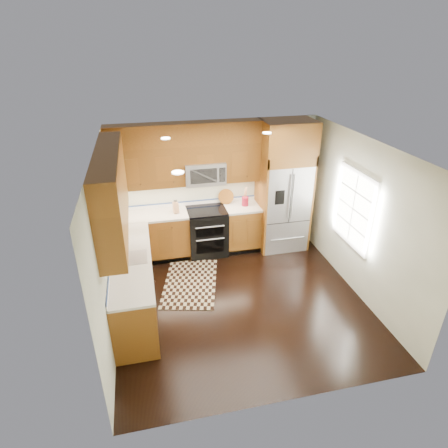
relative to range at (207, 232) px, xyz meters
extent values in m
plane|color=black|center=(0.25, -1.67, -0.47)|extent=(4.00, 4.00, 0.00)
cube|color=silver|center=(0.25, 0.33, 0.83)|extent=(4.00, 0.02, 2.60)
cube|color=silver|center=(-1.75, -1.67, 0.83)|extent=(0.02, 4.00, 2.60)
cube|color=silver|center=(2.25, -1.67, 0.83)|extent=(0.02, 4.00, 2.60)
cube|color=white|center=(2.23, -1.47, 0.93)|extent=(0.04, 1.10, 1.30)
cube|color=white|center=(2.22, -1.47, 0.93)|extent=(0.02, 0.95, 1.15)
cube|color=#915C1B|center=(-1.06, 0.03, -0.02)|extent=(1.37, 0.60, 0.90)
cube|color=#915C1B|center=(0.74, 0.03, -0.02)|extent=(0.72, 0.60, 0.90)
cube|color=#915C1B|center=(-1.45, -1.47, -0.02)|extent=(0.60, 2.40, 0.90)
cube|color=silver|center=(-0.32, 0.03, 0.45)|extent=(2.85, 0.62, 0.04)
cube|color=silver|center=(-1.45, -1.47, 0.45)|extent=(0.62, 2.40, 0.04)
cube|color=brown|center=(-0.32, 0.17, 1.36)|extent=(2.85, 0.33, 0.75)
cube|color=brown|center=(-1.58, -1.47, 1.36)|extent=(0.33, 2.40, 0.75)
cube|color=#915C1B|center=(-0.32, 0.17, 1.93)|extent=(2.85, 0.33, 0.40)
cube|color=#915C1B|center=(-1.58, -1.47, 1.93)|extent=(0.33, 2.40, 0.40)
cube|color=black|center=(0.00, 0.00, -0.01)|extent=(0.76, 0.64, 0.92)
cube|color=black|center=(0.00, 0.00, 0.47)|extent=(0.76, 0.60, 0.02)
cube|color=black|center=(0.00, -0.31, 0.15)|extent=(0.55, 0.01, 0.18)
cube|color=black|center=(0.00, -0.31, -0.17)|extent=(0.55, 0.01, 0.28)
cylinder|color=#B2B2B7|center=(0.00, -0.34, 0.27)|extent=(0.55, 0.02, 0.02)
cylinder|color=#B2B2B7|center=(0.00, -0.34, 0.00)|extent=(0.55, 0.02, 0.02)
cube|color=#B2B2B7|center=(0.00, 0.13, 1.19)|extent=(0.76, 0.40, 0.42)
cube|color=black|center=(-0.05, -0.06, 1.19)|extent=(0.50, 0.01, 0.28)
cube|color=#B2B2B7|center=(1.55, -0.04, 0.43)|extent=(0.90, 0.74, 1.80)
cube|color=black|center=(1.55, -0.41, 0.78)|extent=(0.01, 0.01, 1.08)
cube|color=black|center=(1.33, -0.41, 0.78)|extent=(0.18, 0.01, 0.28)
cube|color=#915C1B|center=(1.08, -0.04, 0.53)|extent=(0.04, 0.74, 2.00)
cube|color=#915C1B|center=(2.02, -0.04, 0.53)|extent=(0.04, 0.74, 2.00)
cube|color=brown|center=(1.55, -0.04, 1.73)|extent=(0.98, 0.74, 0.80)
cube|color=#B2B2B7|center=(-1.45, -1.47, 0.48)|extent=(0.50, 0.42, 0.02)
cylinder|color=#B2B2B7|center=(-1.65, -1.25, 0.61)|extent=(0.02, 0.02, 0.28)
torus|color=#B2B2B7|center=(-1.65, -1.33, 0.75)|extent=(0.18, 0.02, 0.18)
cube|color=black|center=(-0.50, -1.00, -0.46)|extent=(1.24, 1.68, 0.01)
cube|color=tan|center=(-0.59, 0.02, 0.57)|extent=(0.11, 0.14, 0.21)
cylinder|color=maroon|center=(0.79, 0.05, 0.56)|extent=(0.14, 0.14, 0.18)
cylinder|color=brown|center=(0.44, 0.23, 0.48)|extent=(0.39, 0.39, 0.02)
camera|label=1|loc=(-1.13, -6.51, 3.50)|focal=30.00mm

